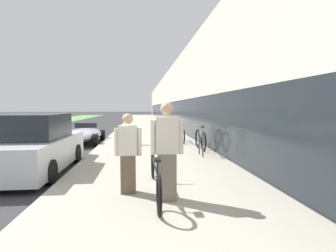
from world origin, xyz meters
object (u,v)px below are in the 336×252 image
(tandem_bicycle, at_px, (155,175))
(cruiser_bike_nearest, at_px, (200,139))
(person_rider, at_px, (167,151))
(cruiser_bike_middle, at_px, (181,134))
(bike_rack_hoop, at_px, (201,141))
(person_bystander, at_px, (128,153))
(vintage_roadster_curbside, at_px, (84,135))
(parked_sedan_curbside, at_px, (35,146))

(tandem_bicycle, distance_m, cruiser_bike_nearest, 5.59)
(cruiser_bike_nearest, bearing_deg, person_rider, -108.89)
(cruiser_bike_middle, bearing_deg, bike_rack_hoop, -87.89)
(tandem_bicycle, xyz_separation_m, person_bystander, (-0.53, 0.08, 0.43))
(cruiser_bike_middle, bearing_deg, tandem_bicycle, -102.72)
(vintage_roadster_curbside, bearing_deg, parked_sedan_curbside, -90.86)
(cruiser_bike_middle, bearing_deg, cruiser_bike_nearest, -79.62)
(person_bystander, bearing_deg, bike_rack_hoop, 58.19)
(tandem_bicycle, bearing_deg, parked_sedan_curbside, 141.26)
(person_rider, bearing_deg, tandem_bicycle, 116.94)
(tandem_bicycle, distance_m, vintage_roadster_curbside, 9.14)
(cruiser_bike_nearest, relative_size, cruiser_bike_middle, 0.96)
(person_bystander, relative_size, parked_sedan_curbside, 0.37)
(person_rider, bearing_deg, parked_sedan_curbside, 139.06)
(parked_sedan_curbside, bearing_deg, tandem_bicycle, -38.74)
(bike_rack_hoop, height_order, parked_sedan_curbside, parked_sedan_curbside)
(tandem_bicycle, height_order, cruiser_bike_middle, cruiser_bike_middle)
(person_rider, height_order, parked_sedan_curbside, person_rider)
(person_bystander, bearing_deg, cruiser_bike_nearest, 62.79)
(person_bystander, relative_size, cruiser_bike_middle, 0.85)
(cruiser_bike_nearest, bearing_deg, parked_sedan_curbside, -154.28)
(person_rider, bearing_deg, vintage_roadster_curbside, 110.56)
(bike_rack_hoop, bearing_deg, vintage_roadster_curbside, 136.56)
(person_bystander, xyz_separation_m, parked_sedan_curbside, (-2.73, 2.52, -0.20))
(person_bystander, xyz_separation_m, cruiser_bike_nearest, (2.62, 5.10, -0.38))
(tandem_bicycle, relative_size, cruiser_bike_middle, 1.55)
(cruiser_bike_nearest, distance_m, vintage_roadster_curbside, 6.26)
(tandem_bicycle, height_order, person_bystander, person_bystander)
(tandem_bicycle, xyz_separation_m, cruiser_bike_middle, (1.68, 7.45, 0.01))
(tandem_bicycle, height_order, person_rider, person_rider)
(parked_sedan_curbside, distance_m, vintage_roadster_curbside, 5.97)
(tandem_bicycle, distance_m, person_rider, 0.68)
(person_bystander, xyz_separation_m, bike_rack_hoop, (2.34, 3.77, -0.28))
(bike_rack_hoop, relative_size, cruiser_bike_nearest, 0.48)
(parked_sedan_curbside, bearing_deg, cruiser_bike_middle, 44.45)
(tandem_bicycle, height_order, vintage_roadster_curbside, vintage_roadster_curbside)
(person_rider, distance_m, vintage_roadster_curbside, 9.58)
(person_rider, bearing_deg, person_bystander, 147.18)
(tandem_bicycle, height_order, parked_sedan_curbside, parked_sedan_curbside)
(bike_rack_hoop, height_order, cruiser_bike_nearest, cruiser_bike_nearest)
(tandem_bicycle, height_order, bike_rack_hoop, bike_rack_hoop)
(cruiser_bike_nearest, bearing_deg, person_bystander, -117.21)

